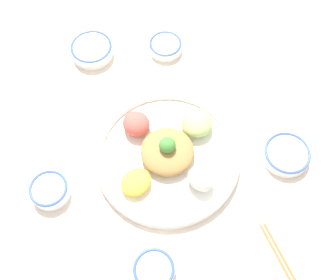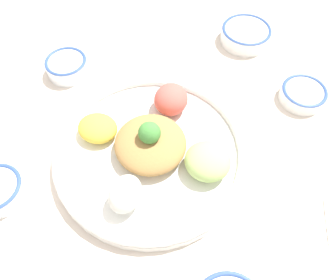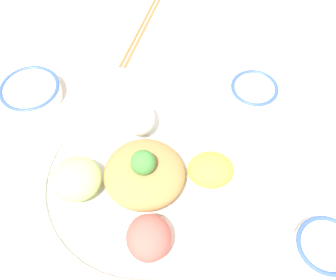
{
  "view_description": "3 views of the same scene",
  "coord_description": "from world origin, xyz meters",
  "px_view_note": "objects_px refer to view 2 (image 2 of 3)",
  "views": [
    {
      "loc": [
        -0.2,
        -0.32,
        0.91
      ],
      "look_at": [
        0.02,
        0.03,
        0.09
      ],
      "focal_mm": 42.0,
      "sensor_mm": 36.0,
      "label": 1
    },
    {
      "loc": [
        0.22,
        -0.22,
        0.54
      ],
      "look_at": [
        0.04,
        0.03,
        0.08
      ],
      "focal_mm": 35.0,
      "sensor_mm": 36.0,
      "label": 2
    },
    {
      "loc": [
        -0.08,
        0.31,
        0.6
      ],
      "look_at": [
        -0.02,
        -0.01,
        0.1
      ],
      "focal_mm": 42.0,
      "sensor_mm": 36.0,
      "label": 3
    }
  ],
  "objects_px": {
    "sauce_bowl_dark": "(67,66)",
    "serving_spoon_main": "(333,245)",
    "salad_platter": "(152,149)",
    "rice_bowl_plain": "(247,34)",
    "sauce_bowl_red": "(303,94)"
  },
  "relations": [
    {
      "from": "sauce_bowl_red",
      "to": "serving_spoon_main",
      "type": "bearing_deg",
      "value": -57.84
    },
    {
      "from": "sauce_bowl_dark",
      "to": "serving_spoon_main",
      "type": "height_order",
      "value": "sauce_bowl_dark"
    },
    {
      "from": "salad_platter",
      "to": "sauce_bowl_dark",
      "type": "bearing_deg",
      "value": 166.93
    },
    {
      "from": "sauce_bowl_dark",
      "to": "rice_bowl_plain",
      "type": "bearing_deg",
      "value": 49.59
    },
    {
      "from": "salad_platter",
      "to": "rice_bowl_plain",
      "type": "distance_m",
      "value": 0.4
    },
    {
      "from": "rice_bowl_plain",
      "to": "sauce_bowl_dark",
      "type": "bearing_deg",
      "value": -130.41
    },
    {
      "from": "rice_bowl_plain",
      "to": "serving_spoon_main",
      "type": "height_order",
      "value": "rice_bowl_plain"
    },
    {
      "from": "rice_bowl_plain",
      "to": "serving_spoon_main",
      "type": "relative_size",
      "value": 0.94
    },
    {
      "from": "salad_platter",
      "to": "sauce_bowl_red",
      "type": "bearing_deg",
      "value": 59.42
    },
    {
      "from": "sauce_bowl_red",
      "to": "sauce_bowl_dark",
      "type": "relative_size",
      "value": 1.02
    },
    {
      "from": "sauce_bowl_dark",
      "to": "rice_bowl_plain",
      "type": "distance_m",
      "value": 0.43
    },
    {
      "from": "sauce_bowl_dark",
      "to": "salad_platter",
      "type": "bearing_deg",
      "value": -13.07
    },
    {
      "from": "sauce_bowl_dark",
      "to": "serving_spoon_main",
      "type": "bearing_deg",
      "value": -3.03
    },
    {
      "from": "salad_platter",
      "to": "sauce_bowl_red",
      "type": "distance_m",
      "value": 0.35
    },
    {
      "from": "salad_platter",
      "to": "serving_spoon_main",
      "type": "xyz_separation_m",
      "value": [
        0.34,
        0.03,
        -0.02
      ]
    }
  ]
}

